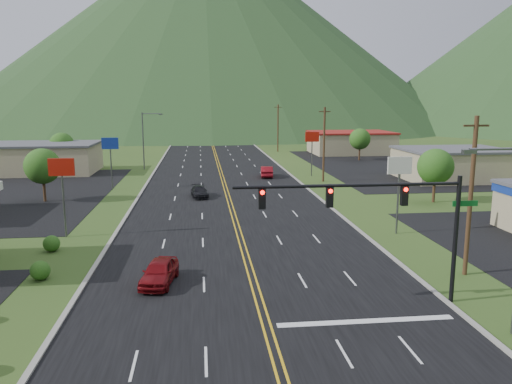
{
  "coord_description": "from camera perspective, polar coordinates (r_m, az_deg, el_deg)",
  "views": [
    {
      "loc": [
        -3.07,
        -10.55,
        10.92
      ],
      "look_at": [
        0.81,
        23.96,
        4.5
      ],
      "focal_mm": 35.0,
      "sensor_mm": 36.0,
      "label": 1
    }
  ],
  "objects": [
    {
      "name": "traffic_signal",
      "position": [
        26.92,
        14.53,
        -1.85
      ],
      "size": [
        13.1,
        0.43,
        7.0
      ],
      "color": "black",
      "rests_on": "ground"
    },
    {
      "name": "streetlight_west",
      "position": [
        81.21,
        -12.56,
        6.18
      ],
      "size": [
        3.28,
        0.25,
        9.0
      ],
      "color": "#59595E",
      "rests_on": "ground"
    },
    {
      "name": "building_west_far",
      "position": [
        82.86,
        -23.94,
        3.58
      ],
      "size": [
        18.4,
        11.4,
        4.5
      ],
      "color": "tan",
      "rests_on": "ground"
    },
    {
      "name": "building_east_mid",
      "position": [
        74.85,
        21.6,
        3.02
      ],
      "size": [
        14.4,
        11.4,
        4.3
      ],
      "color": "tan",
      "rests_on": "ground"
    },
    {
      "name": "building_east_far",
      "position": [
        105.59,
        10.77,
        5.59
      ],
      "size": [
        16.4,
        12.4,
        4.5
      ],
      "color": "tan",
      "rests_on": "ground"
    },
    {
      "name": "pole_sign_west_a",
      "position": [
        42.4,
        -21.3,
        1.8
      ],
      "size": [
        2.0,
        0.18,
        6.4
      ],
      "color": "#59595E",
      "rests_on": "ground"
    },
    {
      "name": "pole_sign_west_b",
      "position": [
        63.77,
        -16.32,
        4.78
      ],
      "size": [
        2.0,
        0.18,
        6.4
      ],
      "color": "#59595E",
      "rests_on": "ground"
    },
    {
      "name": "pole_sign_east_a",
      "position": [
        42.17,
        16.06,
        2.07
      ],
      "size": [
        2.0,
        0.18,
        6.4
      ],
      "color": "#59595E",
      "rests_on": "ground"
    },
    {
      "name": "pole_sign_east_b",
      "position": [
        72.59,
        6.43,
        5.78
      ],
      "size": [
        2.0,
        0.18,
        6.4
      ],
      "color": "#59595E",
      "rests_on": "ground"
    },
    {
      "name": "tree_west_a",
      "position": [
        58.49,
        -23.22,
        2.72
      ],
      "size": [
        3.84,
        3.84,
        5.82
      ],
      "color": "#382314",
      "rests_on": "ground"
    },
    {
      "name": "tree_west_b",
      "position": [
        85.7,
        -21.31,
        5.06
      ],
      "size": [
        3.84,
        3.84,
        5.82
      ],
      "color": "#382314",
      "rests_on": "ground"
    },
    {
      "name": "tree_east_a",
      "position": [
        56.86,
        19.83,
        2.75
      ],
      "size": [
        3.84,
        3.84,
        5.82
      ],
      "color": "#382314",
      "rests_on": "ground"
    },
    {
      "name": "tree_east_b",
      "position": [
        93.46,
        11.79,
        5.94
      ],
      "size": [
        3.84,
        3.84,
        5.82
      ],
      "color": "#382314",
      "rests_on": "ground"
    },
    {
      "name": "utility_pole_a",
      "position": [
        33.51,
        23.34,
        -0.35
      ],
      "size": [
        1.6,
        0.28,
        10.0
      ],
      "color": "#382314",
      "rests_on": "ground"
    },
    {
      "name": "utility_pole_b",
      "position": [
        67.86,
        7.78,
        5.48
      ],
      "size": [
        1.6,
        0.28,
        10.0
      ],
      "color": "#382314",
      "rests_on": "ground"
    },
    {
      "name": "utility_pole_c",
      "position": [
        107.0,
        2.52,
        7.36
      ],
      "size": [
        1.6,
        0.28,
        10.0
      ],
      "color": "#382314",
      "rests_on": "ground"
    },
    {
      "name": "utility_pole_d",
      "position": [
        146.6,
        0.08,
        8.21
      ],
      "size": [
        1.6,
        0.28,
        10.0
      ],
      "color": "#382314",
      "rests_on": "ground"
    },
    {
      "name": "mountain_n",
      "position": [
        232.72,
        -5.9,
        18.22
      ],
      "size": [
        220.0,
        220.0,
        85.0
      ],
      "primitive_type": "cone",
      "color": "#1D391A",
      "rests_on": "ground"
    },
    {
      "name": "car_red_near",
      "position": [
        30.83,
        -10.99,
        -9.01
      ],
      "size": [
        2.46,
        4.56,
        1.47
      ],
      "primitive_type": "imported",
      "rotation": [
        0.0,
        0.0,
        -0.17
      ],
      "color": "maroon",
      "rests_on": "ground"
    },
    {
      "name": "car_dark_mid",
      "position": [
        57.02,
        -6.48,
        -0.0
      ],
      "size": [
        2.17,
        4.41,
        1.23
      ],
      "primitive_type": "imported",
      "rotation": [
        0.0,
        0.0,
        0.11
      ],
      "color": "black",
      "rests_on": "ground"
    },
    {
      "name": "car_red_far",
      "position": [
        71.62,
        1.23,
        2.33
      ],
      "size": [
        2.07,
        4.81,
        1.54
      ],
      "primitive_type": "imported",
      "rotation": [
        0.0,
        0.0,
        3.05
      ],
      "color": "maroon",
      "rests_on": "ground"
    }
  ]
}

